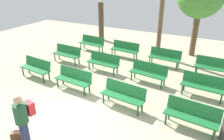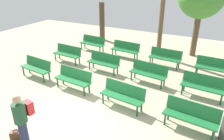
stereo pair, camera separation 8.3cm
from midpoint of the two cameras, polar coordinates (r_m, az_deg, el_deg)
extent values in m
plane|color=#BCAD8E|center=(7.49, -10.74, -12.36)|extent=(24.00, 24.00, 0.00)
cube|color=#1E7238|center=(10.39, -19.23, 0.31)|extent=(1.64, 0.60, 0.05)
cube|color=#1E7238|center=(10.40, -18.56, 1.91)|extent=(1.60, 0.29, 0.40)
cylinder|color=#194C28|center=(10.93, -21.99, -0.24)|extent=(0.06, 0.06, 0.40)
cylinder|color=#194C28|center=(9.88, -17.25, -2.13)|extent=(0.06, 0.06, 0.40)
cylinder|color=#194C28|center=(11.09, -20.67, 0.33)|extent=(0.06, 0.06, 0.40)
cylinder|color=#194C28|center=(10.05, -15.87, -1.46)|extent=(0.06, 0.06, 0.40)
cube|color=#1E7238|center=(8.91, -10.02, -2.68)|extent=(1.63, 0.55, 0.05)
cube|color=#1E7238|center=(8.94, -9.30, -0.79)|extent=(1.60, 0.23, 0.40)
cylinder|color=#194C28|center=(9.35, -13.81, -3.24)|extent=(0.06, 0.06, 0.40)
cylinder|color=#194C28|center=(8.50, -7.03, -5.61)|extent=(0.06, 0.06, 0.40)
cylinder|color=#194C28|center=(9.55, -12.48, -2.50)|extent=(0.06, 0.06, 0.40)
cylinder|color=#194C28|center=(8.72, -5.73, -4.73)|extent=(0.06, 0.06, 0.40)
cube|color=#1E7238|center=(7.67, 2.88, -7.06)|extent=(1.64, 0.61, 0.05)
cube|color=#1E7238|center=(7.70, 3.69, -4.85)|extent=(1.60, 0.29, 0.40)
cylinder|color=#194C28|center=(8.01, -2.08, -7.49)|extent=(0.06, 0.06, 0.40)
cylinder|color=#194C28|center=(7.40, 6.91, -10.63)|extent=(0.06, 0.06, 0.40)
cylinder|color=#194C28|center=(8.23, -0.77, -6.52)|extent=(0.06, 0.06, 0.40)
cylinder|color=#194C28|center=(7.64, 8.03, -9.45)|extent=(0.06, 0.06, 0.40)
cube|color=#1E7238|center=(7.07, 20.09, -11.80)|extent=(1.63, 0.59, 0.05)
cube|color=#1E7238|center=(7.10, 20.78, -9.35)|extent=(1.60, 0.27, 0.40)
cylinder|color=#194C28|center=(7.19, 14.02, -12.44)|extent=(0.06, 0.06, 0.40)
cylinder|color=#194C28|center=(7.01, 25.16, -15.42)|extent=(0.06, 0.06, 0.40)
cylinder|color=#194C28|center=(7.44, 14.88, -11.15)|extent=(0.06, 0.06, 0.40)
cylinder|color=#194C28|center=(7.27, 25.60, -13.96)|extent=(0.06, 0.06, 0.40)
cube|color=#1E7238|center=(11.76, -11.56, 3.99)|extent=(1.62, 0.54, 0.05)
cube|color=#1E7238|center=(11.81, -11.01, 5.40)|extent=(1.60, 0.22, 0.40)
cylinder|color=#194C28|center=(12.19, -14.42, 3.31)|extent=(0.06, 0.06, 0.40)
cylinder|color=#194C28|center=(11.29, -9.36, 2.06)|extent=(0.06, 0.06, 0.40)
cylinder|color=#194C28|center=(12.40, -13.39, 3.78)|extent=(0.06, 0.06, 0.40)
cylinder|color=#194C28|center=(11.51, -8.34, 2.58)|extent=(0.06, 0.06, 0.40)
cube|color=#1E7238|center=(10.39, -2.13, 1.74)|extent=(1.62, 0.53, 0.05)
cube|color=#1E7238|center=(10.46, -1.55, 3.34)|extent=(1.60, 0.22, 0.40)
cylinder|color=#194C28|center=(10.73, -5.71, 1.08)|extent=(0.06, 0.06, 0.40)
cylinder|color=#194C28|center=(10.02, 0.75, -0.56)|extent=(0.06, 0.06, 0.40)
cylinder|color=#194C28|center=(10.97, -4.72, 1.64)|extent=(0.06, 0.06, 0.40)
cylinder|color=#194C28|center=(10.27, 1.65, 0.09)|extent=(0.06, 0.06, 0.40)
cube|color=#1E7238|center=(9.43, 9.60, -1.06)|extent=(1.64, 0.61, 0.05)
cube|color=#1E7238|center=(9.50, 10.21, 0.70)|extent=(1.60, 0.29, 0.40)
cylinder|color=#194C28|center=(9.67, 5.35, -1.64)|extent=(0.06, 0.06, 0.40)
cylinder|color=#194C28|center=(9.17, 13.04, -3.74)|extent=(0.06, 0.06, 0.40)
cylinder|color=#194C28|center=(9.93, 6.24, -0.96)|extent=(0.06, 0.06, 0.40)
cylinder|color=#194C28|center=(9.44, 13.76, -2.96)|extent=(0.06, 0.06, 0.40)
cube|color=#1E7238|center=(8.94, 22.88, -4.27)|extent=(1.62, 0.54, 0.05)
cube|color=#1E7238|center=(9.01, 23.35, -2.37)|extent=(1.60, 0.22, 0.40)
cylinder|color=#194C28|center=(8.99, 18.11, -4.97)|extent=(0.06, 0.06, 0.40)
cylinder|color=#194C28|center=(8.87, 26.89, -6.99)|extent=(0.06, 0.06, 0.40)
cylinder|color=#194C28|center=(9.27, 18.61, -4.12)|extent=(0.06, 0.06, 0.40)
cylinder|color=#194C28|center=(9.15, 27.11, -6.07)|extent=(0.06, 0.06, 0.40)
cube|color=#1E7238|center=(13.32, -5.10, 6.82)|extent=(1.63, 0.58, 0.05)
cube|color=#1E7238|center=(13.40, -4.61, 8.04)|extent=(1.60, 0.26, 0.40)
cylinder|color=#194C28|center=(13.70, -7.81, 6.18)|extent=(0.06, 0.06, 0.40)
cylinder|color=#194C28|center=(12.87, -3.01, 5.18)|extent=(0.06, 0.06, 0.40)
cylinder|color=#194C28|center=(13.93, -6.96, 6.54)|extent=(0.06, 0.06, 0.40)
cylinder|color=#194C28|center=(13.12, -2.20, 5.57)|extent=(0.06, 0.06, 0.40)
cube|color=#1E7238|center=(12.18, 3.56, 5.17)|extent=(1.63, 0.57, 0.05)
cube|color=#1E7238|center=(12.26, 4.04, 6.50)|extent=(1.60, 0.25, 0.40)
cylinder|color=#194C28|center=(12.45, 0.35, 4.55)|extent=(0.06, 0.06, 0.40)
cylinder|color=#194C28|center=(11.82, 6.12, 3.29)|extent=(0.06, 0.06, 0.40)
cylinder|color=#194C28|center=(12.71, 1.11, 4.96)|extent=(0.06, 0.06, 0.40)
cylinder|color=#194C28|center=(12.09, 6.81, 3.75)|extent=(0.06, 0.06, 0.40)
cube|color=#1E7238|center=(11.31, 13.81, 2.96)|extent=(1.62, 0.54, 0.05)
cube|color=#1E7238|center=(11.41, 14.25, 4.41)|extent=(1.60, 0.22, 0.40)
cylinder|color=#194C28|center=(11.46, 10.14, 2.35)|extent=(0.06, 0.06, 0.40)
cylinder|color=#194C28|center=(11.09, 16.84, 0.88)|extent=(0.06, 0.06, 0.40)
cylinder|color=#194C28|center=(11.74, 10.73, 2.85)|extent=(0.06, 0.06, 0.40)
cylinder|color=#194C28|center=(11.38, 17.28, 1.43)|extent=(0.06, 0.06, 0.40)
cube|color=#1E7238|center=(10.86, 25.26, 0.33)|extent=(1.62, 0.52, 0.05)
cube|color=#1E7238|center=(10.96, 25.61, 1.87)|extent=(1.60, 0.20, 0.40)
cylinder|color=#194C28|center=(10.86, 21.33, -0.29)|extent=(0.06, 0.06, 0.40)
cylinder|color=#194C28|center=(11.15, 21.64, 0.30)|extent=(0.06, 0.06, 0.40)
cylinder|color=brown|center=(13.13, 21.22, 8.95)|extent=(0.32, 0.32, 2.60)
cylinder|color=#4C3A28|center=(15.35, -2.48, 12.56)|extent=(0.36, 0.36, 2.58)
cylinder|color=brown|center=(12.36, 12.76, 10.58)|extent=(0.25, 0.25, 3.21)
cylinder|color=navy|center=(6.49, -21.32, -15.73)|extent=(0.16, 0.16, 0.85)
cylinder|color=navy|center=(6.60, -22.10, -15.09)|extent=(0.16, 0.16, 0.85)
cylinder|color=#235133|center=(6.14, -22.73, -10.33)|extent=(0.39, 0.39, 0.55)
sphere|color=tan|center=(5.93, -23.37, -7.00)|extent=(0.22, 0.22, 0.22)
cube|color=red|center=(6.23, -20.73, -9.15)|extent=(0.31, 0.22, 0.36)
cube|color=#4C2D19|center=(7.08, -23.45, -15.37)|extent=(0.37, 0.32, 0.26)
torus|color=#4C2D19|center=(7.00, -23.66, -14.41)|extent=(0.16, 0.16, 0.02)
camera|label=1|loc=(0.04, -89.75, 0.11)|focal=34.92mm
camera|label=2|loc=(0.04, 90.25, -0.11)|focal=34.92mm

